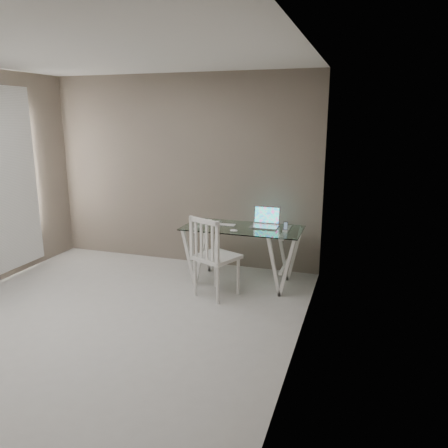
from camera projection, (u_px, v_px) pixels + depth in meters
The scene contains 7 objects.
room at pixel (83, 159), 4.15m from camera, with size 4.50×4.52×2.71m.
desk at pixel (242, 255), 5.62m from camera, with size 1.50×0.70×0.75m.
chair at pixel (212, 254), 5.12m from camera, with size 0.60×0.60×0.99m.
laptop at pixel (265, 222), 5.59m from camera, with size 0.35×0.28×0.24m.
keyboard at pixel (225, 225), 5.65m from camera, with size 0.28×0.12×0.01m, color silver.
mouse at pixel (234, 231), 5.32m from camera, with size 0.10×0.06×0.03m, color white.
phone_dock at pixel (285, 229), 5.35m from camera, with size 0.06×0.06×0.12m.
Camera 1 is at (2.52, -3.53, 2.11)m, focal length 35.00 mm.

